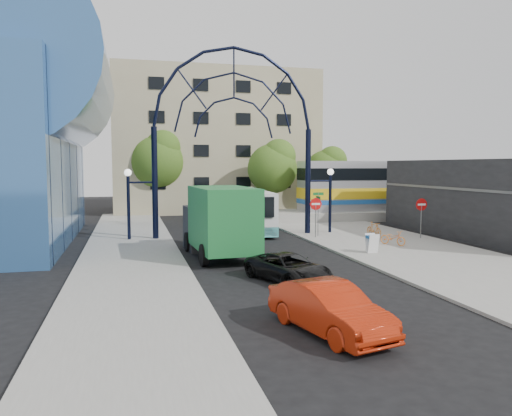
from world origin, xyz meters
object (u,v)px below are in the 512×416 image
object	(u,v)px
train_car	(435,185)
green_truck	(219,222)
bike_near_b	(374,229)
red_sedan	(329,309)
tree_north_a	(274,166)
black_suv	(288,268)
sandwich_board	(372,241)
street_name_sign	(318,205)
do_not_enter_sign	(421,208)
tree_north_b	(158,159)
city_bus	(247,209)
gateway_arch	(234,103)
tree_north_c	(328,169)
stop_sign	(316,208)
bike_near_a	(393,238)

from	to	relation	value
train_car	green_truck	world-z (taller)	train_car
bike_near_b	train_car	bearing A→B (deg)	34.39
train_car	red_sedan	bearing A→B (deg)	-128.43
tree_north_a	black_suv	world-z (taller)	tree_north_a
sandwich_board	tree_north_a	distance (m)	20.33
tree_north_a	sandwich_board	bearing A→B (deg)	-91.50
street_name_sign	black_suv	size ratio (longest dim) A/B	0.69
do_not_enter_sign	tree_north_a	size ratio (longest dim) A/B	0.35
sandwich_board	black_suv	xyz separation A→B (m)	(-6.02, -4.56, -0.18)
street_name_sign	bike_near_b	world-z (taller)	street_name_sign
tree_north_a	tree_north_b	size ratio (longest dim) A/B	0.88
city_bus	red_sedan	bearing A→B (deg)	-93.31
gateway_arch	street_name_sign	bearing A→B (deg)	-15.07
tree_north_c	bike_near_b	xyz separation A→B (m)	(-3.54, -16.43, -3.70)
stop_sign	do_not_enter_sign	size ratio (longest dim) A/B	1.01
train_car	red_sedan	xyz separation A→B (m)	(-21.24, -26.77, -2.20)
black_suv	tree_north_a	bearing A→B (deg)	53.68
black_suv	bike_near_a	world-z (taller)	black_suv
city_bus	bike_near_a	distance (m)	11.39
street_name_sign	tree_north_c	xyz separation A→B (m)	(6.92, 15.33, 2.15)
bike_near_a	bike_near_b	size ratio (longest dim) A/B	1.04
tree_north_a	bike_near_a	size ratio (longest dim) A/B	4.45
black_suv	city_bus	bearing A→B (deg)	61.32
street_name_sign	train_car	xyz separation A→B (m)	(14.80, 9.40, 0.77)
do_not_enter_sign	bike_near_b	world-z (taller)	do_not_enter_sign
green_truck	gateway_arch	bearing A→B (deg)	68.19
tree_north_b	bike_near_a	world-z (taller)	tree_north_b
train_car	red_sedan	distance (m)	34.24
tree_north_b	city_bus	distance (m)	14.17
gateway_arch	street_name_sign	xyz separation A→B (m)	(5.20, -1.40, -6.43)
train_car	tree_north_b	world-z (taller)	tree_north_b
city_bus	stop_sign	bearing A→B (deg)	-55.65
bike_near_a	sandwich_board	bearing A→B (deg)	-169.33
red_sedan	gateway_arch	bearing A→B (deg)	71.99
city_bus	green_truck	xyz separation A→B (m)	(-3.79, -9.89, 0.28)
gateway_arch	do_not_enter_sign	world-z (taller)	gateway_arch
black_suv	bike_near_a	distance (m)	10.65
tree_north_c	tree_north_b	bearing A→B (deg)	172.88
tree_north_b	black_suv	distance (m)	29.10
red_sedan	stop_sign	bearing A→B (deg)	55.96
gateway_arch	bike_near_a	world-z (taller)	gateway_arch
street_name_sign	red_sedan	xyz separation A→B (m)	(-6.44, -17.37, -1.43)
tree_north_a	bike_near_b	distance (m)	15.18
bike_near_b	stop_sign	bearing A→B (deg)	164.26
do_not_enter_sign	red_sedan	world-z (taller)	do_not_enter_sign
bike_near_a	tree_north_a	bearing A→B (deg)	65.74
tree_north_a	gateway_arch	bearing A→B (deg)	-117.17
tree_north_b	red_sedan	size ratio (longest dim) A/B	1.88
do_not_enter_sign	green_truck	distance (m)	13.39
gateway_arch	tree_north_c	size ratio (longest dim) A/B	2.10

